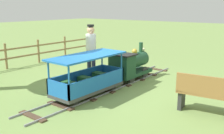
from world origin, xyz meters
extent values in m
plane|color=#75934C|center=(0.00, 0.00, 0.00)|extent=(60.00, 60.00, 0.00)
cube|color=gray|center=(-0.26, 0.27, 0.02)|extent=(0.03, 5.70, 0.04)
cube|color=gray|center=(0.26, 0.27, 0.02)|extent=(0.03, 5.70, 0.04)
cube|color=#4C3828|center=(0.00, -2.22, 0.01)|extent=(0.76, 0.14, 0.03)
cube|color=#4C3828|center=(0.00, -1.51, 0.01)|extent=(0.76, 0.14, 0.03)
cube|color=#4C3828|center=(0.00, -0.79, 0.01)|extent=(0.76, 0.14, 0.03)
cube|color=#4C3828|center=(0.00, -0.08, 0.01)|extent=(0.76, 0.14, 0.03)
cube|color=#4C3828|center=(0.00, 0.63, 0.01)|extent=(0.76, 0.14, 0.03)
cube|color=#4C3828|center=(0.00, 1.34, 0.01)|extent=(0.76, 0.14, 0.03)
cube|color=#4C3828|center=(0.00, 2.06, 0.01)|extent=(0.76, 0.14, 0.03)
cube|color=#4C3828|center=(0.00, 2.77, 0.01)|extent=(0.76, 0.14, 0.03)
cube|color=#1E472D|center=(0.00, 1.22, 0.21)|extent=(0.64, 1.40, 0.10)
cylinder|color=#1E472D|center=(0.00, 1.42, 0.56)|extent=(0.44, 0.85, 0.44)
cylinder|color=#B7932D|center=(0.00, 1.85, 0.56)|extent=(0.37, 0.02, 0.37)
cylinder|color=#1E472D|center=(0.00, 1.72, 0.92)|extent=(0.12, 0.12, 0.28)
sphere|color=#B7932D|center=(0.00, 1.37, 0.83)|extent=(0.16, 0.16, 0.16)
cube|color=#1E472D|center=(0.00, 0.75, 0.54)|extent=(0.64, 0.45, 0.55)
cube|color=black|center=(0.00, 0.75, 0.83)|extent=(0.72, 0.53, 0.04)
sphere|color=#F2EAB2|center=(0.00, 1.88, 0.82)|extent=(0.10, 0.10, 0.10)
cylinder|color=#2D2D2D|center=(-0.26, 1.57, 0.20)|extent=(0.05, 0.32, 0.32)
cylinder|color=#2D2D2D|center=(0.26, 1.57, 0.20)|extent=(0.05, 0.32, 0.32)
cylinder|color=#2D2D2D|center=(-0.26, 0.87, 0.20)|extent=(0.05, 0.32, 0.32)
cylinder|color=#2D2D2D|center=(0.26, 0.87, 0.20)|extent=(0.05, 0.32, 0.32)
cube|color=#3F3F3F|center=(0.00, -0.63, 0.18)|extent=(0.72, 1.90, 0.08)
cube|color=blue|center=(-0.34, -0.63, 0.40)|extent=(0.04, 1.90, 0.35)
cube|color=blue|center=(0.34, -0.63, 0.40)|extent=(0.04, 1.90, 0.35)
cube|color=blue|center=(0.00, 0.30, 0.40)|extent=(0.72, 0.04, 0.35)
cube|color=blue|center=(0.00, -1.56, 0.40)|extent=(0.72, 0.04, 0.35)
cylinder|color=blue|center=(-0.33, 0.27, 0.59)|extent=(0.04, 0.04, 0.75)
cylinder|color=blue|center=(0.33, 0.27, 0.59)|extent=(0.04, 0.04, 0.75)
cylinder|color=blue|center=(-0.33, -1.53, 0.59)|extent=(0.04, 0.04, 0.75)
cylinder|color=blue|center=(0.33, -1.53, 0.59)|extent=(0.04, 0.04, 0.75)
cube|color=blue|center=(0.00, -0.63, 0.99)|extent=(0.82, 2.00, 0.04)
cube|color=#2D6B33|center=(0.00, -1.16, 0.34)|extent=(0.56, 0.20, 0.24)
cube|color=#2D6B33|center=(0.00, -0.63, 0.34)|extent=(0.56, 0.20, 0.24)
cube|color=#2D6B33|center=(0.00, -0.09, 0.34)|extent=(0.56, 0.20, 0.24)
cylinder|color=#262626|center=(-0.26, 0.04, 0.16)|extent=(0.04, 0.24, 0.24)
cylinder|color=#262626|center=(0.26, 0.04, 0.16)|extent=(0.04, 0.24, 0.24)
cylinder|color=#262626|center=(-0.26, -1.29, 0.16)|extent=(0.04, 0.24, 0.24)
cylinder|color=#262626|center=(0.26, -1.29, 0.16)|extent=(0.04, 0.24, 0.24)
cylinder|color=#282D47|center=(-1.09, 0.55, 0.40)|extent=(0.12, 0.12, 0.80)
cylinder|color=#282D47|center=(-0.91, 0.55, 0.40)|extent=(0.12, 0.12, 0.80)
cylinder|color=white|center=(-1.00, 0.55, 1.08)|extent=(0.30, 0.30, 0.55)
sphere|color=tan|center=(-1.00, 0.55, 1.46)|extent=(0.22, 0.22, 0.22)
cylinder|color=black|center=(-1.00, 0.55, 1.59)|extent=(0.20, 0.20, 0.06)
cube|color=olive|center=(2.66, 0.12, 0.42)|extent=(1.34, 0.58, 0.06)
cube|color=olive|center=(2.69, -0.06, 0.62)|extent=(1.29, 0.22, 0.40)
cube|color=#333333|center=(2.10, 0.04, 0.21)|extent=(0.12, 0.33, 0.42)
cylinder|color=#93754C|center=(-4.14, -0.40, 0.45)|extent=(0.08, 0.08, 0.90)
cylinder|color=#93754C|center=(-4.14, 0.94, 0.45)|extent=(0.08, 0.08, 0.90)
cylinder|color=#93754C|center=(-4.14, 2.28, 0.45)|extent=(0.08, 0.08, 0.90)
cylinder|color=#93754C|center=(-4.14, 3.62, 0.45)|extent=(0.08, 0.08, 0.90)
cube|color=#93754C|center=(-4.14, 0.27, 0.68)|extent=(0.04, 6.70, 0.06)
cube|color=#93754C|center=(-4.14, 0.27, 0.36)|extent=(0.04, 6.70, 0.06)
camera|label=1|loc=(4.16, -4.92, 2.12)|focal=41.19mm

